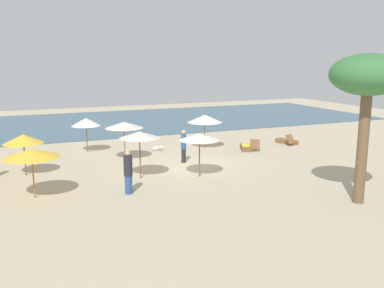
{
  "coord_description": "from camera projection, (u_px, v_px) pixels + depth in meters",
  "views": [
    {
      "loc": [
        -8.44,
        -20.28,
        5.62
      ],
      "look_at": [
        0.13,
        0.24,
        1.1
      ],
      "focal_mm": 39.14,
      "sensor_mm": 36.0,
      "label": 1
    }
  ],
  "objects": [
    {
      "name": "ground_plane",
      "position": [
        192.0,
        165.0,
        22.64
      ],
      "size": [
        60.0,
        60.0,
        0.0
      ],
      "primitive_type": "plane",
      "color": "#BCAD8E"
    },
    {
      "name": "ocean_water",
      "position": [
        120.0,
        122.0,
        38.01
      ],
      "size": [
        48.0,
        16.0,
        0.06
      ],
      "primitive_type": "cube",
      "color": "#3D6075",
      "rests_on": "ground_plane"
    },
    {
      "name": "umbrella_0",
      "position": [
        199.0,
        137.0,
        20.0
      ],
      "size": [
        1.96,
        1.96,
        2.13
      ],
      "color": "brown",
      "rests_on": "ground_plane"
    },
    {
      "name": "umbrella_1",
      "position": [
        140.0,
        135.0,
        19.66
      ],
      "size": [
        1.92,
        1.92,
        2.29
      ],
      "color": "brown",
      "rests_on": "ground_plane"
    },
    {
      "name": "umbrella_2",
      "position": [
        32.0,
        153.0,
        16.94
      ],
      "size": [
        2.24,
        2.24,
        2.06
      ],
      "color": "olive",
      "rests_on": "ground_plane"
    },
    {
      "name": "umbrella_3",
      "position": [
        124.0,
        125.0,
        23.3
      ],
      "size": [
        2.14,
        2.14,
        2.19
      ],
      "color": "brown",
      "rests_on": "ground_plane"
    },
    {
      "name": "umbrella_4",
      "position": [
        86.0,
        122.0,
        25.32
      ],
      "size": [
        1.75,
        1.75,
        2.13
      ],
      "color": "brown",
      "rests_on": "ground_plane"
    },
    {
      "name": "umbrella_5",
      "position": [
        23.0,
        139.0,
        20.27
      ],
      "size": [
        1.93,
        1.93,
        2.05
      ],
      "color": "brown",
      "rests_on": "ground_plane"
    },
    {
      "name": "umbrella_6",
      "position": [
        205.0,
        119.0,
        26.49
      ],
      "size": [
        2.22,
        2.22,
        2.17
      ],
      "color": "brown",
      "rests_on": "ground_plane"
    },
    {
      "name": "lounger_0",
      "position": [
        247.0,
        147.0,
        26.36
      ],
      "size": [
        1.19,
        1.73,
        0.75
      ],
      "color": "brown",
      "rests_on": "ground_plane"
    },
    {
      "name": "lounger_2",
      "position": [
        287.0,
        141.0,
        28.25
      ],
      "size": [
        1.04,
        1.75,
        0.73
      ],
      "color": "brown",
      "rests_on": "ground_plane"
    },
    {
      "name": "person_0",
      "position": [
        128.0,
        172.0,
        17.63
      ],
      "size": [
        0.39,
        0.39,
        1.88
      ],
      "color": "#2D4C8C",
      "rests_on": "ground_plane"
    },
    {
      "name": "person_2",
      "position": [
        184.0,
        146.0,
        22.99
      ],
      "size": [
        0.3,
        0.3,
        1.82
      ],
      "color": "#26262D",
      "rests_on": "ground_plane"
    },
    {
      "name": "palm_1",
      "position": [
        368.0,
        79.0,
        15.75
      ],
      "size": [
        2.89,
        2.89,
        5.85
      ],
      "color": "brown",
      "rests_on": "ground_plane"
    },
    {
      "name": "dog",
      "position": [
        158.0,
        148.0,
        25.99
      ],
      "size": [
        0.76,
        0.55,
        0.35
      ],
      "color": "silver",
      "rests_on": "ground_plane"
    }
  ]
}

